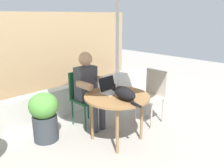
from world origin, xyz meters
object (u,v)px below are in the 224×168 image
chair_occupied (83,93)px  potted_plant_near_fence (44,115)px  laptop (109,88)px  person_seated (89,86)px  chair_empty (153,92)px  cat (124,93)px  patio_table (117,100)px

chair_occupied → potted_plant_near_fence: chair_occupied is taller
potted_plant_near_fence → laptop: bearing=-34.1°
person_seated → potted_plant_near_fence: bearing=171.4°
chair_empty → person_seated: (-0.89, 0.62, 0.17)m
laptop → cat: 0.37m
laptop → potted_plant_near_fence: 1.03m
patio_table → cat: bearing=-101.8°
chair_occupied → chair_empty: (0.89, -0.78, 0.00)m
potted_plant_near_fence → person_seated: bearing=-8.6°
laptop → potted_plant_near_fence: laptop is taller
patio_table → chair_occupied: 0.79m
chair_occupied → chair_empty: same height
person_seated → potted_plant_near_fence: size_ratio=1.68×
person_seated → chair_empty: bearing=-34.8°
chair_empty → person_seated: person_seated is taller
chair_occupied → cat: bearing=-92.0°
chair_occupied → patio_table: bearing=-90.0°
chair_empty → laptop: (-0.85, 0.19, 0.22)m
potted_plant_near_fence → chair_occupied: bearing=3.4°
patio_table → chair_occupied: bearing=90.0°
patio_table → cat: (-0.03, -0.15, 0.15)m
patio_table → laptop: bearing=77.1°
person_seated → laptop: (0.05, -0.43, 0.06)m
laptop → person_seated: bearing=96.2°
person_seated → laptop: person_seated is taller
chair_empty → potted_plant_near_fence: chair_empty is taller
chair_empty → person_seated: size_ratio=0.73×
cat → potted_plant_near_fence: size_ratio=0.86×
patio_table → person_seated: (0.00, 0.63, 0.07)m
patio_table → laptop: size_ratio=3.04×
chair_empty → patio_table: bearing=-179.5°
chair_occupied → laptop: bearing=-85.5°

